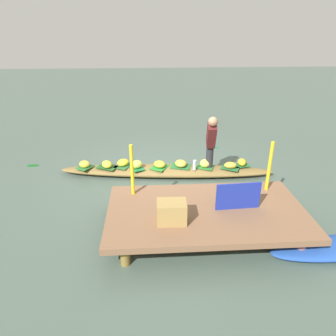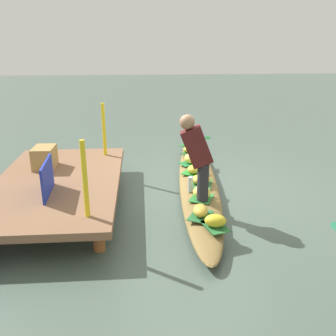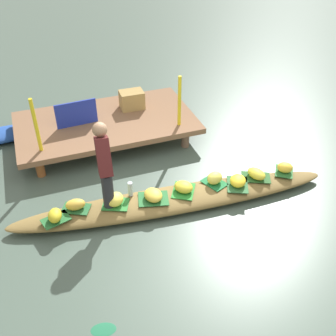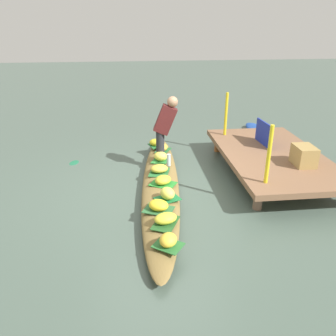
{
  "view_description": "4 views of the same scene",
  "coord_description": "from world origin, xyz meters",
  "px_view_note": "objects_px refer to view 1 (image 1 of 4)",
  "views": [
    {
      "loc": [
        0.39,
        6.4,
        3.11
      ],
      "look_at": [
        -0.02,
        0.23,
        0.28
      ],
      "focal_mm": 33.25,
      "sensor_mm": 36.0,
      "label": 1
    },
    {
      "loc": [
        -5.66,
        0.92,
        2.38
      ],
      "look_at": [
        0.29,
        0.48,
        0.27
      ],
      "focal_mm": 39.64,
      "sensor_mm": 36.0,
      "label": 2
    },
    {
      "loc": [
        -1.66,
        -4.27,
        4.05
      ],
      "look_at": [
        -0.02,
        0.21,
        0.55
      ],
      "focal_mm": 43.23,
      "sensor_mm": 36.0,
      "label": 3
    },
    {
      "loc": [
        5.24,
        -0.46,
        2.72
      ],
      "look_at": [
        -0.05,
        0.13,
        0.41
      ],
      "focal_mm": 36.68,
      "sensor_mm": 36.0,
      "label": 4
    }
  ],
  "objects_px": {
    "banana_bunch_8": "(160,164)",
    "produce_crate": "(172,212)",
    "banana_bunch_0": "(181,163)",
    "banana_bunch_6": "(123,163)",
    "water_bottle": "(195,165)",
    "market_banner": "(238,196)",
    "banana_bunch_2": "(107,164)",
    "banana_bunch_1": "(242,162)",
    "vendor_person": "(211,139)",
    "banana_bunch_4": "(85,164)",
    "banana_bunch_5": "(137,164)",
    "banana_bunch_3": "(230,165)",
    "banana_bunch_7": "(205,163)",
    "vendor_boat": "(167,171)"
  },
  "relations": [
    {
      "from": "banana_bunch_7",
      "to": "water_bottle",
      "type": "bearing_deg",
      "value": 26.2
    },
    {
      "from": "banana_bunch_5",
      "to": "banana_bunch_6",
      "type": "relative_size",
      "value": 0.88
    },
    {
      "from": "vendor_boat",
      "to": "banana_bunch_3",
      "type": "distance_m",
      "value": 1.44
    },
    {
      "from": "banana_bunch_8",
      "to": "produce_crate",
      "type": "distance_m",
      "value": 2.45
    },
    {
      "from": "vendor_boat",
      "to": "banana_bunch_2",
      "type": "height_order",
      "value": "banana_bunch_2"
    },
    {
      "from": "vendor_person",
      "to": "banana_bunch_4",
      "type": "bearing_deg",
      "value": -5.17
    },
    {
      "from": "banana_bunch_3",
      "to": "banana_bunch_1",
      "type": "bearing_deg",
      "value": -155.97
    },
    {
      "from": "produce_crate",
      "to": "banana_bunch_2",
      "type": "bearing_deg",
      "value": -63.28
    },
    {
      "from": "banana_bunch_5",
      "to": "banana_bunch_8",
      "type": "xyz_separation_m",
      "value": [
        -0.51,
        -0.02,
        -0.02
      ]
    },
    {
      "from": "banana_bunch_6",
      "to": "banana_bunch_8",
      "type": "height_order",
      "value": "banana_bunch_6"
    },
    {
      "from": "banana_bunch_4",
      "to": "water_bottle",
      "type": "bearing_deg",
      "value": 173.36
    },
    {
      "from": "banana_bunch_3",
      "to": "water_bottle",
      "type": "relative_size",
      "value": 1.21
    },
    {
      "from": "banana_bunch_1",
      "to": "produce_crate",
      "type": "distance_m",
      "value": 3.02
    },
    {
      "from": "banana_bunch_3",
      "to": "water_bottle",
      "type": "bearing_deg",
      "value": 1.73
    },
    {
      "from": "banana_bunch_7",
      "to": "banana_bunch_3",
      "type": "bearing_deg",
      "value": 169.3
    },
    {
      "from": "banana_bunch_8",
      "to": "market_banner",
      "type": "distance_m",
      "value": 2.46
    },
    {
      "from": "market_banner",
      "to": "vendor_person",
      "type": "bearing_deg",
      "value": -91.38
    },
    {
      "from": "banana_bunch_4",
      "to": "banana_bunch_6",
      "type": "xyz_separation_m",
      "value": [
        -0.85,
        -0.04,
        -0.0
      ]
    },
    {
      "from": "banana_bunch_7",
      "to": "water_bottle",
      "type": "xyz_separation_m",
      "value": [
        0.26,
        0.13,
        0.02
      ]
    },
    {
      "from": "banana_bunch_1",
      "to": "vendor_person",
      "type": "height_order",
      "value": "vendor_person"
    },
    {
      "from": "banana_bunch_4",
      "to": "produce_crate",
      "type": "relative_size",
      "value": 0.54
    },
    {
      "from": "banana_bunch_4",
      "to": "banana_bunch_6",
      "type": "distance_m",
      "value": 0.86
    },
    {
      "from": "banana_bunch_5",
      "to": "market_banner",
      "type": "bearing_deg",
      "value": 128.56
    },
    {
      "from": "vendor_person",
      "to": "banana_bunch_1",
      "type": "bearing_deg",
      "value": -170.71
    },
    {
      "from": "banana_bunch_0",
      "to": "banana_bunch_8",
      "type": "height_order",
      "value": "banana_bunch_8"
    },
    {
      "from": "banana_bunch_7",
      "to": "vendor_boat",
      "type": "bearing_deg",
      "value": -5.35
    },
    {
      "from": "banana_bunch_6",
      "to": "water_bottle",
      "type": "distance_m",
      "value": 1.62
    },
    {
      "from": "banana_bunch_1",
      "to": "market_banner",
      "type": "xyz_separation_m",
      "value": [
        0.7,
        2.11,
        0.35
      ]
    },
    {
      "from": "water_bottle",
      "to": "market_banner",
      "type": "height_order",
      "value": "market_banner"
    },
    {
      "from": "banana_bunch_2",
      "to": "produce_crate",
      "type": "relative_size",
      "value": 0.72
    },
    {
      "from": "banana_bunch_2",
      "to": "banana_bunch_5",
      "type": "xyz_separation_m",
      "value": [
        -0.67,
        0.1,
        0.02
      ]
    },
    {
      "from": "produce_crate",
      "to": "banana_bunch_5",
      "type": "bearing_deg",
      "value": -76.09
    },
    {
      "from": "banana_bunch_2",
      "to": "market_banner",
      "type": "xyz_separation_m",
      "value": [
        -2.36,
        2.22,
        0.35
      ]
    },
    {
      "from": "vendor_boat",
      "to": "banana_bunch_8",
      "type": "distance_m",
      "value": 0.24
    },
    {
      "from": "vendor_boat",
      "to": "banana_bunch_3",
      "type": "xyz_separation_m",
      "value": [
        -1.41,
        0.18,
        0.18
      ]
    },
    {
      "from": "banana_bunch_2",
      "to": "banana_bunch_6",
      "type": "bearing_deg",
      "value": -169.92
    },
    {
      "from": "vendor_person",
      "to": "banana_bunch_8",
      "type": "bearing_deg",
      "value": -7.71
    },
    {
      "from": "banana_bunch_1",
      "to": "banana_bunch_8",
      "type": "relative_size",
      "value": 0.92
    },
    {
      "from": "banana_bunch_2",
      "to": "banana_bunch_7",
      "type": "xyz_separation_m",
      "value": [
        -2.21,
        0.14,
        0.02
      ]
    },
    {
      "from": "water_bottle",
      "to": "market_banner",
      "type": "distance_m",
      "value": 2.02
    },
    {
      "from": "banana_bunch_3",
      "to": "water_bottle",
      "type": "xyz_separation_m",
      "value": [
        0.81,
        0.02,
        0.04
      ]
    },
    {
      "from": "banana_bunch_6",
      "to": "banana_bunch_7",
      "type": "bearing_deg",
      "value": 173.86
    },
    {
      "from": "produce_crate",
      "to": "vendor_person",
      "type": "bearing_deg",
      "value": -114.06
    },
    {
      "from": "banana_bunch_2",
      "to": "banana_bunch_8",
      "type": "relative_size",
      "value": 1.1
    },
    {
      "from": "banana_bunch_4",
      "to": "banana_bunch_0",
      "type": "bearing_deg",
      "value": 177.78
    },
    {
      "from": "banana_bunch_0",
      "to": "banana_bunch_6",
      "type": "height_order",
      "value": "banana_bunch_6"
    },
    {
      "from": "banana_bunch_3",
      "to": "banana_bunch_4",
      "type": "xyz_separation_m",
      "value": [
        3.25,
        -0.26,
        0.01
      ]
    },
    {
      "from": "banana_bunch_0",
      "to": "banana_bunch_6",
      "type": "xyz_separation_m",
      "value": [
        1.31,
        -0.13,
        0.0
      ]
    },
    {
      "from": "banana_bunch_0",
      "to": "produce_crate",
      "type": "distance_m",
      "value": 2.5
    },
    {
      "from": "banana_bunch_1",
      "to": "banana_bunch_5",
      "type": "height_order",
      "value": "banana_bunch_5"
    }
  ]
}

